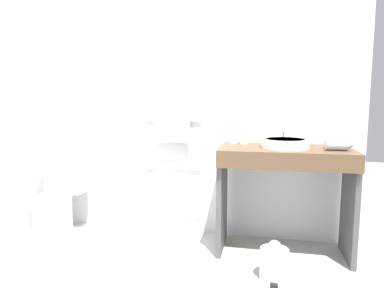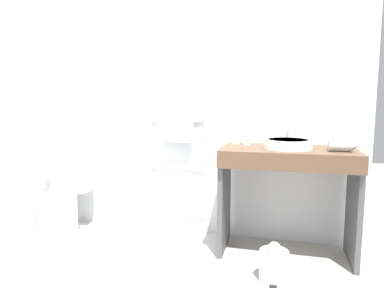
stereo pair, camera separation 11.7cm
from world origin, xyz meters
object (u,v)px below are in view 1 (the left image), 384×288
Objects in this scene: cup_near_wall at (233,138)px; trash_bin at (274,263)px; cup_near_edge at (244,139)px; towel_radiator at (173,145)px; toilet at (57,201)px; sink_basin at (285,143)px; hair_dryer at (337,145)px.

trash_bin is at bearing -60.69° from cup_near_wall.
cup_near_wall is 1.01× the size of cup_near_edge.
towel_radiator is at bearing 173.73° from cup_near_edge.
toilet is at bearing -171.41° from cup_near_wall.
towel_radiator reaches higher than cup_near_edge.
cup_near_edge is at bearing 153.51° from sink_basin.
towel_radiator is 0.67m from cup_near_edge.
trash_bin is at bearing -99.17° from sink_basin.
cup_near_wall is 0.86m from hair_dryer.
cup_near_wall is at bearing 8.59° from toilet.
toilet is at bearing -164.28° from towel_radiator.
trash_bin is at bearing -67.02° from cup_near_edge.
towel_radiator reaches higher than sink_basin.
toilet is 8.27× the size of cup_near_edge.
trash_bin is (-0.07, -0.46, -0.81)m from sink_basin.
sink_basin is at bearing -13.61° from towel_radiator.
hair_dryer reaches higher than toilet.
cup_near_wall is at bearing 156.54° from sink_basin.
toilet is 8.18× the size of cup_near_wall.
sink_basin is at bearing 80.83° from trash_bin.
hair_dryer is 0.75× the size of trash_bin.
cup_near_wall reaches higher than trash_bin.
sink_basin is 0.39m from hair_dryer.
toilet is at bearing 168.41° from trash_bin.
sink_basin is at bearing -23.46° from cup_near_wall.
toilet reaches higher than trash_bin.
cup_near_edge is (0.66, -0.07, 0.08)m from towel_radiator.
cup_near_wall is 0.10m from cup_near_edge.
cup_near_wall is (0.57, -0.05, 0.08)m from towel_radiator.
sink_basin is 4.01× the size of cup_near_edge.
cup_near_wall is 0.45× the size of hair_dryer.
toilet is at bearing -178.51° from sink_basin.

